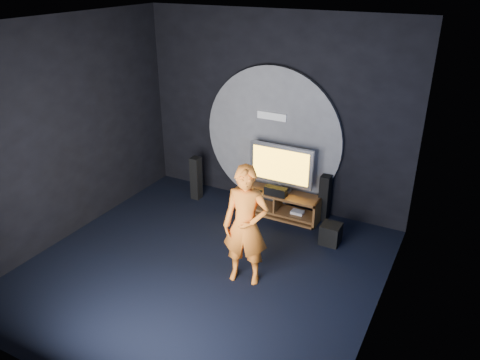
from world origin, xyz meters
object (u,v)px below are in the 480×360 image
Objects in this scene: subwoofer at (331,234)px; player at (246,226)px; media_console at (278,205)px; tower_speaker_left at (196,178)px; tower_speaker_right at (324,198)px; tv at (281,167)px.

player reaches higher than subwoofer.
tower_speaker_left reaches higher than media_console.
subwoofer is (1.13, -0.48, -0.02)m from media_console.
subwoofer is at bearing -62.86° from tower_speaker_right.
media_console is 0.84m from tower_speaker_right.
tv is at bearing 95.59° from media_console.
media_console is 0.87× the size of player.
tv is 1.47m from subwoofer.
tower_speaker_right is 2.29m from player.
tower_speaker_right is at bearing 8.01° from tower_speaker_left.
player is (2.02, -1.85, 0.46)m from tower_speaker_left.
media_console is at bearing -84.41° from tv.
tv is at bearing 6.29° from tower_speaker_left.
tower_speaker_left is 1.00× the size of tower_speaker_right.
player is (0.35, -2.04, -0.04)m from tv.
media_console is 1.69m from tower_speaker_left.
tower_speaker_left is 2.47× the size of subwoofer.
subwoofer is at bearing -25.47° from tv.
tower_speaker_left is (-1.67, -0.12, 0.23)m from media_console.
player is (0.35, -1.97, 0.69)m from media_console.
subwoofer is (2.80, -0.36, -0.25)m from tower_speaker_left.
tower_speaker_left is (-1.66, -0.18, -0.50)m from tv.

